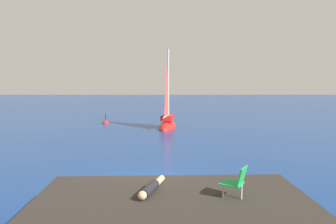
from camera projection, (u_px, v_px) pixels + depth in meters
ground_plane at (152, 185)px, 12.10m from camera, size 160.00×160.00×0.00m
shore_ledge at (173, 217)px, 8.08m from camera, size 6.90×4.34×0.90m
boulder_seaward at (106, 203)px, 10.29m from camera, size 1.99×1.98×1.02m
boulder_inland at (187, 203)px, 10.31m from camera, size 1.09×1.17×0.70m
sailboat_near at (168, 123)px, 26.61m from camera, size 1.85×3.81×6.94m
person_sunbather at (151, 188)px, 8.58m from camera, size 0.64×1.72×0.25m
beach_chair at (236, 181)px, 8.10m from camera, size 0.75×0.71×0.80m
marker_buoy at (106, 123)px, 29.53m from camera, size 0.56×0.56×1.13m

